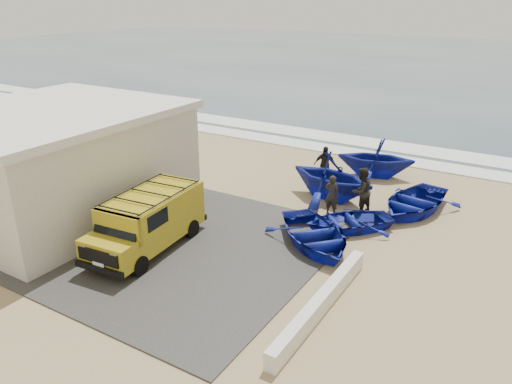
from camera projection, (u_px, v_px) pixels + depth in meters
The scene contains 16 objects.
ground at pixel (234, 232), 19.20m from camera, with size 160.00×160.00×0.00m, color tan.
slab at pixel (160, 239), 18.57m from camera, with size 12.00×10.00×0.05m, color #3E3C39.
ocean at pixel (477, 65), 63.66m from camera, with size 180.00×88.00×0.01m, color #385166.
surf_line at pixel (349, 152), 28.72m from camera, with size 180.00×1.60×0.06m, color white.
surf_wash at pixel (364, 142), 30.71m from camera, with size 180.00×2.20×0.04m, color white.
building at pixel (54, 161), 20.42m from camera, with size 8.40×9.40×4.30m.
parapet at pixel (321, 303), 14.31m from camera, with size 0.35×6.00×0.55m, color silver.
van at pixel (148, 219), 17.58m from camera, with size 2.30×4.99×2.08m.
boat_near_left at pixel (315, 235), 17.97m from camera, with size 2.98×4.17×0.86m, color #132198.
boat_near_right at pixel (348, 221), 19.26m from camera, with size 2.45×3.43×0.71m, color #132198.
boat_mid_left at pixel (332, 176), 21.91m from camera, with size 3.48×4.03×2.12m, color #132198.
boat_mid_right at pixel (414, 202), 20.84m from camera, with size 3.02×4.23×0.88m, color #132198.
boat_far_left at pixel (376, 158), 24.64m from camera, with size 3.21×3.72×1.96m, color #132198.
fisherman_front at pixel (332, 195), 20.36m from camera, with size 0.63×0.41×1.73m, color black.
fisherman_middle at pixel (361, 191), 20.41m from camera, with size 0.98×0.76×2.01m, color black.
fisherman_back at pixel (325, 164), 23.97m from camera, with size 1.04×0.43×1.78m, color black.
Camera 1 is at (9.68, -14.32, 8.54)m, focal length 35.00 mm.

